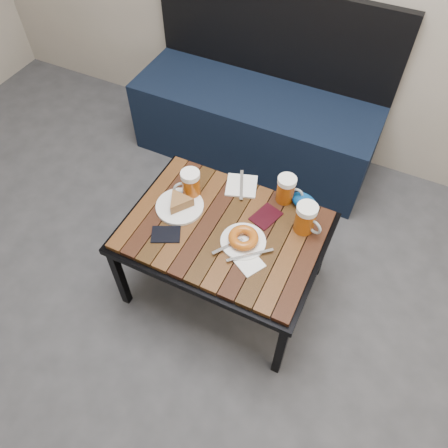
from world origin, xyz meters
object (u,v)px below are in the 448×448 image
at_px(passport_navy, 166,234).
at_px(passport_burgundy, 266,216).
at_px(plate_bagel, 243,240).
at_px(beer_mug_right, 306,218).
at_px(beer_mug_centre, 286,189).
at_px(knit_pouch, 304,202).
at_px(beer_mug_left, 190,184).
at_px(bench, 256,118).
at_px(plate_pie, 179,204).
at_px(cafe_table, 224,234).

xyz_separation_m(passport_navy, passport_burgundy, (0.34, 0.27, 0.00)).
distance_m(plate_bagel, passport_burgundy, 0.17).
bearing_deg(beer_mug_right, passport_navy, -130.44).
height_order(beer_mug_centre, passport_navy, beer_mug_centre).
bearing_deg(knit_pouch, beer_mug_centre, 179.81).
bearing_deg(beer_mug_left, beer_mug_centre, 158.88).
height_order(bench, plate_pie, bench).
height_order(passport_burgundy, knit_pouch, knit_pouch).
distance_m(beer_mug_right, plate_pie, 0.54).
bearing_deg(beer_mug_left, beer_mug_right, 140.96).
bearing_deg(passport_burgundy, passport_navy, -123.72).
bearing_deg(beer_mug_centre, passport_navy, -139.47).
bearing_deg(passport_navy, plate_pie, 161.79).
height_order(plate_pie, passport_navy, plate_pie).
bearing_deg(bench, passport_burgundy, -64.79).
bearing_deg(bench, plate_pie, -88.05).
height_order(cafe_table, passport_burgundy, passport_burgundy).
height_order(beer_mug_left, plate_bagel, beer_mug_left).
bearing_deg(beer_mug_right, bench, 144.83).
bearing_deg(plate_pie, beer_mug_right, 13.16).
relative_size(beer_mug_right, plate_pie, 0.67).
xyz_separation_m(beer_mug_right, passport_burgundy, (-0.17, -0.01, -0.07)).
distance_m(cafe_table, plate_pie, 0.23).
relative_size(cafe_table, knit_pouch, 6.70).
bearing_deg(knit_pouch, passport_navy, -139.21).
height_order(cafe_table, beer_mug_centre, beer_mug_centre).
distance_m(bench, plate_bagel, 1.07).
bearing_deg(plate_pie, passport_navy, -82.30).
bearing_deg(cafe_table, beer_mug_left, 153.44).
relative_size(beer_mug_left, passport_burgundy, 1.06).
bearing_deg(passport_burgundy, plate_pie, -144.69).
bearing_deg(knit_pouch, plate_pie, -153.31).
relative_size(bench, plate_bagel, 6.28).
distance_m(beer_mug_left, knit_pouch, 0.50).
xyz_separation_m(beer_mug_left, plate_bagel, (0.32, -0.14, -0.05)).
bearing_deg(passport_navy, cafe_table, 98.17).
height_order(cafe_table, passport_navy, passport_navy).
distance_m(beer_mug_right, knit_pouch, 0.13).
distance_m(beer_mug_left, passport_navy, 0.25).
bearing_deg(beer_mug_centre, beer_mug_left, -164.57).
distance_m(cafe_table, knit_pouch, 0.37).
xyz_separation_m(cafe_table, passport_navy, (-0.20, -0.14, 0.05)).
bearing_deg(plate_bagel, beer_mug_left, 156.10).
xyz_separation_m(cafe_table, plate_bagel, (0.10, -0.03, 0.07)).
relative_size(beer_mug_right, passport_burgundy, 1.10).
height_order(bench, passport_burgundy, bench).
xyz_separation_m(passport_burgundy, knit_pouch, (0.12, 0.13, 0.02)).
distance_m(beer_mug_left, beer_mug_centre, 0.41).
relative_size(cafe_table, plate_pie, 4.04).
height_order(beer_mug_centre, beer_mug_right, beer_mug_right).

